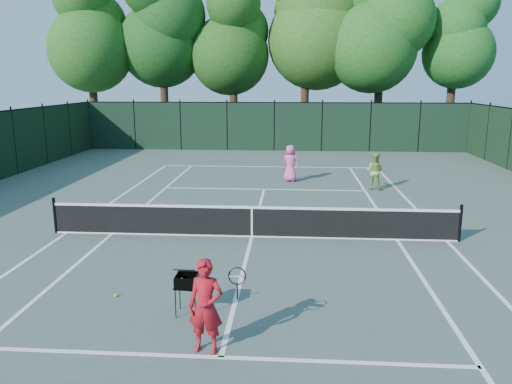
# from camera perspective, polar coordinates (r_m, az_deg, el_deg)

# --- Properties ---
(ground) EXTENTS (90.00, 90.00, 0.00)m
(ground) POSITION_cam_1_polar(r_m,az_deg,el_deg) (14.39, -0.47, -5.15)
(ground) COLOR #46554C
(ground) RESTS_ON ground
(sideline_doubles_left) EXTENTS (0.10, 23.77, 0.01)m
(sideline_doubles_left) POSITION_cam_1_polar(r_m,az_deg,el_deg) (15.78, -20.81, -4.37)
(sideline_doubles_left) COLOR white
(sideline_doubles_left) RESTS_ON ground
(sideline_doubles_right) EXTENTS (0.10, 23.77, 0.01)m
(sideline_doubles_right) POSITION_cam_1_polar(r_m,az_deg,el_deg) (15.01, 20.99, -5.25)
(sideline_doubles_right) COLOR white
(sideline_doubles_right) RESTS_ON ground
(sideline_singles_left) EXTENTS (0.10, 23.77, 0.01)m
(sideline_singles_left) POSITION_cam_1_polar(r_m,az_deg,el_deg) (15.26, -16.12, -4.60)
(sideline_singles_left) COLOR white
(sideline_singles_left) RESTS_ON ground
(sideline_singles_right) EXTENTS (0.10, 23.77, 0.01)m
(sideline_singles_right) POSITION_cam_1_polar(r_m,az_deg,el_deg) (14.67, 15.84, -5.29)
(sideline_singles_right) COLOR white
(sideline_singles_right) RESTS_ON ground
(baseline_far) EXTENTS (10.97, 0.10, 0.01)m
(baseline_far) POSITION_cam_1_polar(r_m,az_deg,el_deg) (25.94, 1.59, 2.91)
(baseline_far) COLOR white
(baseline_far) RESTS_ON ground
(service_line_near) EXTENTS (8.23, 0.10, 0.01)m
(service_line_near) POSITION_cam_1_polar(r_m,az_deg,el_deg) (8.56, -4.03, -18.33)
(service_line_near) COLOR white
(service_line_near) RESTS_ON ground
(service_line_far) EXTENTS (8.23, 0.10, 0.01)m
(service_line_far) POSITION_cam_1_polar(r_m,az_deg,el_deg) (20.56, 0.93, 0.32)
(service_line_far) COLOR white
(service_line_far) RESTS_ON ground
(center_service_line) EXTENTS (0.10, 12.80, 0.01)m
(center_service_line) POSITION_cam_1_polar(r_m,az_deg,el_deg) (14.39, -0.47, -5.14)
(center_service_line) COLOR white
(center_service_line) RESTS_ON ground
(tennis_net) EXTENTS (11.69, 0.09, 1.06)m
(tennis_net) POSITION_cam_1_polar(r_m,az_deg,el_deg) (14.25, -0.48, -3.32)
(tennis_net) COLOR black
(tennis_net) RESTS_ON ground
(fence_far) EXTENTS (24.00, 0.05, 3.00)m
(fence_far) POSITION_cam_1_polar(r_m,az_deg,el_deg) (31.81, 2.09, 7.44)
(fence_far) COLOR black
(fence_far) RESTS_ON ground
(tree_0) EXTENTS (6.40, 6.40, 13.14)m
(tree_0) POSITION_cam_1_polar(r_m,az_deg,el_deg) (38.06, -18.61, 17.72)
(tree_0) COLOR black
(tree_0) RESTS_ON ground
(tree_1) EXTENTS (6.80, 6.80, 13.98)m
(tree_1) POSITION_cam_1_polar(r_m,az_deg,el_deg) (37.04, -10.78, 19.12)
(tree_1) COLOR black
(tree_1) RESTS_ON ground
(tree_2) EXTENTS (6.00, 6.00, 12.40)m
(tree_2) POSITION_cam_1_polar(r_m,az_deg,el_deg) (35.85, -2.64, 17.99)
(tree_2) COLOR black
(tree_2) RESTS_ON ground
(tree_3) EXTENTS (7.00, 7.00, 14.45)m
(tree_3) POSITION_cam_1_polar(r_m,az_deg,el_deg) (36.26, 5.81, 19.91)
(tree_3) COLOR black
(tree_3) RESTS_ON ground
(tree_4) EXTENTS (6.20, 6.20, 12.97)m
(tree_4) POSITION_cam_1_polar(r_m,az_deg,el_deg) (35.94, 14.23, 18.29)
(tree_4) COLOR black
(tree_4) RESTS_ON ground
(tree_5) EXTENTS (5.80, 5.80, 12.23)m
(tree_5) POSITION_cam_1_polar(r_m,az_deg,el_deg) (37.53, 21.93, 16.86)
(tree_5) COLOR black
(tree_5) RESTS_ON ground
(coach) EXTENTS (0.95, 0.57, 1.60)m
(coach) POSITION_cam_1_polar(r_m,az_deg,el_deg) (8.39, -5.73, -12.85)
(coach) COLOR #A8131D
(coach) RESTS_ON ground
(player_pink) EXTENTS (0.93, 0.77, 1.63)m
(player_pink) POSITION_cam_1_polar(r_m,az_deg,el_deg) (22.09, 3.97, 3.30)
(player_pink) COLOR #EC5397
(player_pink) RESTS_ON ground
(player_green) EXTENTS (0.92, 0.84, 1.53)m
(player_green) POSITION_cam_1_polar(r_m,az_deg,el_deg) (21.01, 13.40, 2.35)
(player_green) COLOR #86A954
(player_green) RESTS_ON ground
(ball_hopper) EXTENTS (0.47, 0.47, 0.80)m
(ball_hopper) POSITION_cam_1_polar(r_m,az_deg,el_deg) (9.72, -7.91, -10.07)
(ball_hopper) COLOR black
(ball_hopper) RESTS_ON ground
(loose_ball_midcourt) EXTENTS (0.07, 0.07, 0.07)m
(loose_ball_midcourt) POSITION_cam_1_polar(r_m,az_deg,el_deg) (10.97, -15.76, -11.32)
(loose_ball_midcourt) COLOR #BADD2D
(loose_ball_midcourt) RESTS_ON ground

